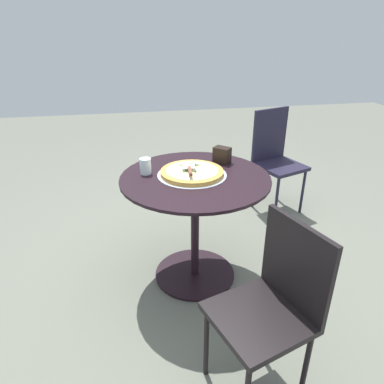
{
  "coord_description": "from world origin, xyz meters",
  "views": [
    {
      "loc": [
        0.37,
        1.86,
        1.54
      ],
      "look_at": [
        0.01,
        -0.03,
        0.61
      ],
      "focal_mm": 32.6,
      "sensor_mm": 36.0,
      "label": 1
    }
  ],
  "objects_px": {
    "pizza_on_tray": "(192,173)",
    "patio_chair_near": "(275,154)",
    "patio_table": "(195,208)",
    "pizza_server": "(189,169)",
    "drinking_cup": "(145,166)",
    "patio_chair_far": "(273,300)",
    "napkin_dispenser": "(222,155)"
  },
  "relations": [
    {
      "from": "pizza_on_tray",
      "to": "patio_chair_near",
      "type": "xyz_separation_m",
      "value": [
        -0.9,
        -0.82,
        -0.23
      ]
    },
    {
      "from": "pizza_on_tray",
      "to": "patio_chair_near",
      "type": "height_order",
      "value": "patio_chair_near"
    },
    {
      "from": "patio_table",
      "to": "pizza_server",
      "type": "distance_m",
      "value": 0.27
    },
    {
      "from": "patio_table",
      "to": "drinking_cup",
      "type": "xyz_separation_m",
      "value": [
        0.28,
        -0.1,
        0.26
      ]
    },
    {
      "from": "drinking_cup",
      "to": "patio_chair_near",
      "type": "height_order",
      "value": "patio_chair_near"
    },
    {
      "from": "patio_table",
      "to": "pizza_on_tray",
      "type": "bearing_deg",
      "value": -62.39
    },
    {
      "from": "pizza_server",
      "to": "drinking_cup",
      "type": "xyz_separation_m",
      "value": [
        0.25,
        -0.11,
        -0.01
      ]
    },
    {
      "from": "patio_table",
      "to": "drinking_cup",
      "type": "bearing_deg",
      "value": -19.73
    },
    {
      "from": "patio_table",
      "to": "pizza_on_tray",
      "type": "distance_m",
      "value": 0.23
    },
    {
      "from": "patio_chair_near",
      "to": "patio_chair_far",
      "type": "bearing_deg",
      "value": 66.8
    },
    {
      "from": "pizza_on_tray",
      "to": "patio_chair_far",
      "type": "bearing_deg",
      "value": 102.39
    },
    {
      "from": "napkin_dispenser",
      "to": "patio_chair_near",
      "type": "bearing_deg",
      "value": -91.6
    },
    {
      "from": "patio_table",
      "to": "napkin_dispenser",
      "type": "xyz_separation_m",
      "value": [
        -0.22,
        -0.2,
        0.26
      ]
    },
    {
      "from": "patio_table",
      "to": "patio_chair_far",
      "type": "bearing_deg",
      "value": 101.84
    },
    {
      "from": "patio_chair_far",
      "to": "pizza_server",
      "type": "bearing_deg",
      "value": -75.72
    },
    {
      "from": "drinking_cup",
      "to": "pizza_server",
      "type": "bearing_deg",
      "value": 157.05
    },
    {
      "from": "patio_table",
      "to": "patio_chair_far",
      "type": "relative_size",
      "value": 1.07
    },
    {
      "from": "patio_table",
      "to": "pizza_on_tray",
      "type": "xyz_separation_m",
      "value": [
        0.01,
        -0.03,
        0.22
      ]
    },
    {
      "from": "pizza_on_tray",
      "to": "napkin_dispenser",
      "type": "distance_m",
      "value": 0.29
    },
    {
      "from": "patio_chair_near",
      "to": "patio_chair_far",
      "type": "xyz_separation_m",
      "value": [
        0.71,
        1.67,
        -0.02
      ]
    },
    {
      "from": "pizza_server",
      "to": "patio_chair_far",
      "type": "bearing_deg",
      "value": 104.28
    },
    {
      "from": "pizza_on_tray",
      "to": "drinking_cup",
      "type": "xyz_separation_m",
      "value": [
        0.27,
        -0.07,
        0.03
      ]
    },
    {
      "from": "pizza_server",
      "to": "napkin_dispenser",
      "type": "bearing_deg",
      "value": -141.43
    },
    {
      "from": "napkin_dispenser",
      "to": "pizza_server",
      "type": "bearing_deg",
      "value": 82.99
    },
    {
      "from": "patio_table",
      "to": "patio_chair_far",
      "type": "distance_m",
      "value": 0.84
    },
    {
      "from": "drinking_cup",
      "to": "patio_chair_far",
      "type": "xyz_separation_m",
      "value": [
        -0.46,
        0.92,
        -0.29
      ]
    },
    {
      "from": "drinking_cup",
      "to": "napkin_dispenser",
      "type": "relative_size",
      "value": 0.92
    },
    {
      "from": "patio_table",
      "to": "pizza_on_tray",
      "type": "height_order",
      "value": "pizza_on_tray"
    },
    {
      "from": "drinking_cup",
      "to": "patio_chair_near",
      "type": "bearing_deg",
      "value": -147.59
    },
    {
      "from": "patio_chair_near",
      "to": "napkin_dispenser",
      "type": "bearing_deg",
      "value": 43.99
    },
    {
      "from": "pizza_server",
      "to": "drinking_cup",
      "type": "relative_size",
      "value": 2.24
    },
    {
      "from": "patio_table",
      "to": "patio_chair_near",
      "type": "height_order",
      "value": "patio_chair_near"
    }
  ]
}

